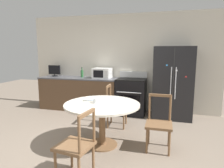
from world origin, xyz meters
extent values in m
plane|color=gray|center=(0.00, 0.00, 0.00)|extent=(14.00, 14.00, 0.00)
cube|color=silver|center=(0.00, 2.65, 1.30)|extent=(5.20, 0.10, 2.60)
cube|color=brown|center=(-1.11, 2.29, 0.43)|extent=(2.19, 0.62, 0.86)
cube|color=#4C4C51|center=(-1.11, 2.29, 0.88)|extent=(2.21, 0.64, 0.03)
cube|color=black|center=(1.39, 2.24, 0.86)|extent=(0.92, 0.68, 1.73)
cube|color=#333333|center=(1.39, 1.89, 0.86)|extent=(0.01, 0.01, 1.66)
cylinder|color=silver|center=(1.34, 1.88, 0.91)|extent=(0.02, 0.02, 0.73)
cylinder|color=silver|center=(1.44, 1.88, 0.91)|extent=(0.02, 0.02, 0.73)
cube|color=white|center=(1.44, 1.89, 1.19)|extent=(0.04, 0.01, 0.03)
cube|color=#338CD8|center=(1.23, 1.89, 1.31)|extent=(0.04, 0.01, 0.03)
cube|color=red|center=(1.65, 1.89, 1.06)|extent=(0.04, 0.02, 0.03)
cube|color=black|center=(0.37, 2.26, 0.45)|extent=(0.73, 0.64, 0.90)
cube|color=black|center=(0.37, 1.94, 0.36)|extent=(0.53, 0.01, 0.40)
cylinder|color=silver|center=(0.37, 1.91, 0.63)|extent=(0.60, 0.02, 0.02)
cube|color=black|center=(0.37, 2.26, 0.91)|extent=(0.73, 0.64, 0.02)
cube|color=white|center=(0.37, 2.55, 1.00)|extent=(0.73, 0.06, 0.16)
cube|color=white|center=(-0.43, 2.32, 1.04)|extent=(0.46, 0.40, 0.27)
cube|color=black|center=(-0.47, 2.11, 1.04)|extent=(0.27, 0.01, 0.19)
cube|color=silver|center=(-0.27, 2.11, 1.04)|extent=(0.09, 0.01, 0.20)
cylinder|color=black|center=(-1.91, 2.37, 0.91)|extent=(0.16, 0.16, 0.02)
cylinder|color=black|center=(-1.91, 2.37, 0.94)|extent=(0.03, 0.03, 0.04)
cube|color=black|center=(-1.91, 2.37, 1.09)|extent=(0.36, 0.05, 0.26)
cylinder|color=#2D6B38|center=(-1.05, 2.38, 1.00)|extent=(0.08, 0.08, 0.19)
cylinder|color=#2D6B38|center=(-1.05, 2.38, 1.13)|extent=(0.03, 0.03, 0.07)
cylinder|color=#262626|center=(-1.05, 2.38, 1.17)|extent=(0.03, 0.03, 0.01)
cylinder|color=beige|center=(0.21, 0.35, 0.73)|extent=(1.28, 1.28, 0.03)
cylinder|color=brown|center=(0.21, 0.35, 0.37)|extent=(0.11, 0.11, 0.69)
cylinder|color=brown|center=(0.21, 0.35, 0.01)|extent=(0.52, 0.52, 0.03)
cube|color=brown|center=(0.24, 1.29, 0.43)|extent=(0.44, 0.44, 0.04)
cylinder|color=brown|center=(0.40, 1.48, 0.21)|extent=(0.04, 0.04, 0.41)
cylinder|color=brown|center=(0.42, 1.13, 0.21)|extent=(0.04, 0.04, 0.41)
cylinder|color=brown|center=(0.06, 1.46, 0.21)|extent=(0.04, 0.04, 0.41)
cylinder|color=brown|center=(0.08, 1.11, 0.21)|extent=(0.04, 0.04, 0.41)
cylinder|color=brown|center=(0.04, 1.46, 0.68)|extent=(0.04, 0.04, 0.45)
cylinder|color=brown|center=(0.06, 1.11, 0.68)|extent=(0.04, 0.04, 0.45)
cube|color=brown|center=(0.05, 1.28, 0.88)|extent=(0.06, 0.35, 0.04)
cube|color=brown|center=(0.15, -0.59, 0.43)|extent=(0.48, 0.48, 0.04)
cylinder|color=brown|center=(-0.04, -0.74, 0.21)|extent=(0.04, 0.04, 0.41)
cylinder|color=brown|center=(0.01, -0.40, 0.21)|extent=(0.04, 0.04, 0.41)
cylinder|color=brown|center=(0.35, -0.45, 0.21)|extent=(0.04, 0.04, 0.41)
cylinder|color=brown|center=(0.31, -0.79, 0.68)|extent=(0.04, 0.04, 0.45)
cylinder|color=brown|center=(0.36, -0.45, 0.68)|extent=(0.04, 0.04, 0.45)
cube|color=brown|center=(0.34, -0.62, 0.88)|extent=(0.08, 0.35, 0.04)
cube|color=brown|center=(1.15, 0.44, 0.43)|extent=(0.42, 0.42, 0.04)
cylinder|color=brown|center=(1.32, 0.27, 0.21)|extent=(0.04, 0.04, 0.41)
cylinder|color=brown|center=(0.98, 0.27, 0.21)|extent=(0.04, 0.04, 0.41)
cylinder|color=brown|center=(1.32, 0.62, 0.21)|extent=(0.04, 0.04, 0.41)
cylinder|color=brown|center=(0.98, 0.61, 0.21)|extent=(0.04, 0.04, 0.41)
cylinder|color=brown|center=(1.32, 0.63, 0.68)|extent=(0.04, 0.04, 0.45)
cylinder|color=brown|center=(0.98, 0.63, 0.68)|extent=(0.04, 0.04, 0.45)
cube|color=brown|center=(1.15, 0.63, 0.88)|extent=(0.34, 0.04, 0.04)
cylinder|color=silver|center=(0.10, 0.34, 0.79)|extent=(0.09, 0.09, 0.09)
cylinder|color=red|center=(0.10, 0.34, 0.77)|extent=(0.07, 0.07, 0.05)
cube|color=white|center=(-0.05, 0.56, 0.75)|extent=(0.26, 0.32, 0.01)
cube|color=beige|center=(-0.05, 0.56, 0.76)|extent=(0.23, 0.31, 0.01)
cube|color=silver|center=(-0.05, 0.56, 0.77)|extent=(0.23, 0.31, 0.01)
camera|label=1|loc=(1.24, -2.75, 1.61)|focal=32.00mm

